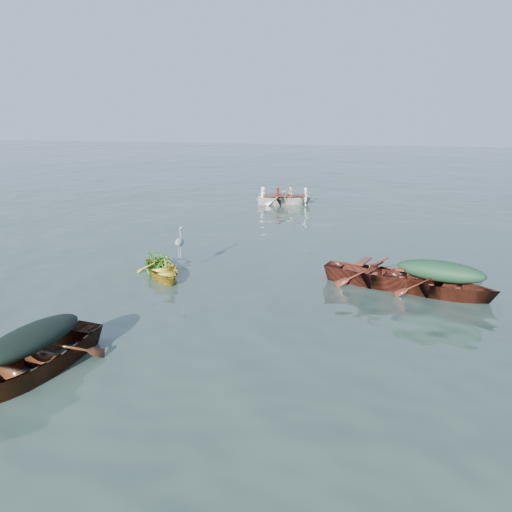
{
  "coord_description": "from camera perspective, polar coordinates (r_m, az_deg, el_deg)",
  "views": [
    {
      "loc": [
        3.05,
        -11.68,
        4.41
      ],
      "look_at": [
        -0.85,
        1.67,
        0.5
      ],
      "focal_mm": 35.0,
      "sensor_mm": 36.0,
      "label": 1
    }
  ],
  "objects": [
    {
      "name": "rowed_boat",
      "position": [
        26.03,
        3.25,
        5.91
      ],
      "size": [
        4.17,
        2.28,
        0.94
      ],
      "primitive_type": "imported",
      "rotation": [
        0.0,
        0.0,
        1.86
      ],
      "color": "white",
      "rests_on": "ground"
    },
    {
      "name": "open_wooden_boat",
      "position": [
        13.83,
        14.18,
        -3.39
      ],
      "size": [
        4.61,
        2.36,
        1.03
      ],
      "primitive_type": "imported",
      "rotation": [
        0.0,
        0.0,
        1.34
      ],
      "color": "#582516",
      "rests_on": "ground"
    },
    {
      "name": "dark_covered_boat",
      "position": [
        9.9,
        -23.89,
        -12.21
      ],
      "size": [
        1.85,
        4.1,
        1.01
      ],
      "primitive_type": "imported",
      "rotation": [
        0.0,
        0.0,
        -0.1
      ],
      "color": "#41220F",
      "rests_on": "ground"
    },
    {
      "name": "dinghy_weeds",
      "position": [
        14.79,
        -11.18,
        0.69
      ],
      "size": [
        1.12,
        1.14,
        0.6
      ],
      "primitive_type": "imported",
      "rotation": [
        0.0,
        0.0,
        0.71
      ],
      "color": "#2A6E1C",
      "rests_on": "yellow_dinghy"
    },
    {
      "name": "yellow_dinghy",
      "position": [
        14.45,
        -10.64,
        -2.35
      ],
      "size": [
        2.69,
        2.87,
        0.72
      ],
      "primitive_type": "imported",
      "rotation": [
        0.0,
        0.0,
        0.71
      ],
      "color": "gold",
      "rests_on": "ground"
    },
    {
      "name": "ground",
      "position": [
        12.85,
        1.54,
        -4.37
      ],
      "size": [
        140.0,
        140.0,
        0.0
      ],
      "primitive_type": "plane",
      "color": "#30443A",
      "rests_on": "ground"
    },
    {
      "name": "rowers",
      "position": [
        25.9,
        3.27,
        7.76
      ],
      "size": [
        2.99,
        1.82,
        0.76
      ],
      "primitive_type": "imported",
      "rotation": [
        0.0,
        0.0,
        1.86
      ],
      "color": "white",
      "rests_on": "rowed_boat"
    },
    {
      "name": "green_tarp_cover",
      "position": [
        13.34,
        20.36,
        -1.43
      ],
      "size": [
        2.26,
        1.15,
        0.52
      ],
      "primitive_type": "ellipsoid",
      "rotation": [
        0.0,
        0.0,
        1.34
      ],
      "color": "#16361F",
      "rests_on": "green_tarp_boat"
    },
    {
      "name": "heron",
      "position": [
        14.4,
        -8.73,
        1.07
      ],
      "size": [
        0.47,
        0.49,
        0.92
      ],
      "primitive_type": null,
      "rotation": [
        0.0,
        0.0,
        0.71
      ],
      "color": "gray",
      "rests_on": "yellow_dinghy"
    },
    {
      "name": "thwart_benches",
      "position": [
        13.67,
        14.33,
        -1.27
      ],
      "size": [
        2.34,
        1.31,
        0.04
      ],
      "primitive_type": null,
      "rotation": [
        0.0,
        0.0,
        1.34
      ],
      "color": "#542113",
      "rests_on": "open_wooden_boat"
    },
    {
      "name": "dark_tarp_cover",
      "position": [
        9.6,
        -24.35,
        -8.46
      ],
      "size": [
        1.02,
        2.26,
        0.4
      ],
      "primitive_type": "ellipsoid",
      "rotation": [
        0.0,
        0.0,
        -0.1
      ],
      "color": "black",
      "rests_on": "dark_covered_boat"
    },
    {
      "name": "oars",
      "position": [
        25.95,
        3.26,
        7.0
      ],
      "size": [
        1.31,
        2.66,
        0.06
      ],
      "primitive_type": null,
      "rotation": [
        0.0,
        0.0,
        1.86
      ],
      "color": "brown",
      "rests_on": "rowed_boat"
    },
    {
      "name": "green_tarp_boat",
      "position": [
        13.56,
        20.08,
        -4.28
      ],
      "size": [
        4.11,
        2.1,
        0.89
      ],
      "primitive_type": "imported",
      "rotation": [
        0.0,
        0.0,
        1.34
      ],
      "color": "#512013",
      "rests_on": "ground"
    }
  ]
}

